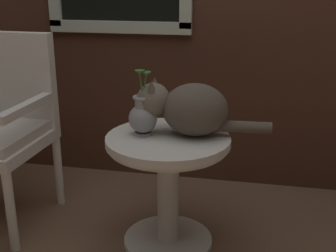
# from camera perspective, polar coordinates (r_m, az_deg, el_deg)

# --- Properties ---
(ground_plane) EXTENTS (6.00, 6.00, 0.00)m
(ground_plane) POSITION_cam_1_polar(r_m,az_deg,el_deg) (2.16, -3.07, -15.90)
(ground_plane) COLOR brown
(wicker_side_table) EXTENTS (0.56, 0.56, 0.55)m
(wicker_side_table) POSITION_cam_1_polar(r_m,az_deg,el_deg) (2.03, 0.00, -5.87)
(wicker_side_table) COLOR silver
(wicker_side_table) RESTS_ON ground_plane
(cat) EXTENTS (0.60, 0.26, 0.25)m
(cat) POSITION_cam_1_polar(r_m,az_deg,el_deg) (1.95, 2.82, 2.31)
(cat) COLOR brown
(cat) RESTS_ON wicker_side_table
(pewter_vase_with_ivy) EXTENTS (0.13, 0.13, 0.30)m
(pewter_vase_with_ivy) POSITION_cam_1_polar(r_m,az_deg,el_deg) (1.96, -3.28, 1.41)
(pewter_vase_with_ivy) COLOR #99999E
(pewter_vase_with_ivy) RESTS_ON wicker_side_table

